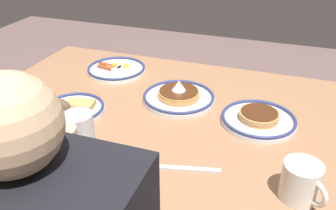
% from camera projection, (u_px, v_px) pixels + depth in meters
% --- Properties ---
extents(dining_table, '(1.24, 0.85, 0.73)m').
position_uv_depth(dining_table, '(155.00, 138.00, 1.27)').
color(dining_table, '#9D6E4D').
rests_on(dining_table, ground_plane).
extents(plate_near_main, '(0.25, 0.25, 0.08)m').
position_uv_depth(plate_near_main, '(179.00, 96.00, 1.24)').
color(plate_near_main, silver).
rests_on(plate_near_main, dining_table).
extents(plate_center_pancakes, '(0.23, 0.23, 0.04)m').
position_uv_depth(plate_center_pancakes, '(259.00, 119.00, 1.12)').
color(plate_center_pancakes, white).
rests_on(plate_center_pancakes, dining_table).
extents(plate_far_companion, '(0.24, 0.24, 0.04)m').
position_uv_depth(plate_far_companion, '(117.00, 69.00, 1.46)').
color(plate_far_companion, white).
rests_on(plate_far_companion, dining_table).
extents(plate_far_side, '(0.21, 0.21, 0.05)m').
position_uv_depth(plate_far_side, '(72.00, 108.00, 1.17)').
color(plate_far_side, white).
rests_on(plate_far_side, dining_table).
extents(coffee_mug, '(0.10, 0.10, 0.09)m').
position_uv_depth(coffee_mug, '(301.00, 182.00, 0.82)').
color(coffee_mug, white).
rests_on(coffee_mug, dining_table).
extents(drinking_glass, '(0.08, 0.08, 0.12)m').
position_uv_depth(drinking_glass, '(80.00, 136.00, 0.96)').
color(drinking_glass, silver).
rests_on(drinking_glass, dining_table).
extents(paper_napkin, '(0.16, 0.15, 0.00)m').
position_uv_depth(paper_napkin, '(14.00, 102.00, 1.24)').
color(paper_napkin, white).
rests_on(paper_napkin, dining_table).
extents(fork_near, '(0.20, 0.06, 0.01)m').
position_uv_depth(fork_near, '(181.00, 168.00, 0.93)').
color(fork_near, silver).
rests_on(fork_near, dining_table).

